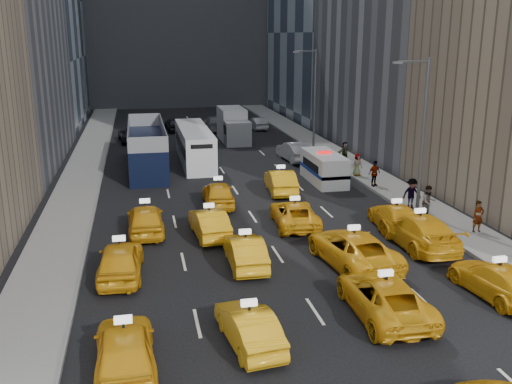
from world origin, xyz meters
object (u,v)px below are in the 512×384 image
double_decker (147,147)px  box_truck (233,125)px  nypd_van (324,168)px  city_bus (194,145)px  pedestrian_0 (478,216)px

double_decker → box_truck: 13.70m
nypd_van → city_bus: bearing=127.6°
double_decker → city_bus: 4.21m
pedestrian_0 → city_bus: bearing=120.4°
double_decker → box_truck: (8.63, 10.64, -0.18)m
city_bus → pedestrian_0: (12.75, -20.75, -0.41)m
nypd_van → pedestrian_0: size_ratio=3.21×
city_bus → box_truck: bearing=55.3°
nypd_van → box_truck: size_ratio=0.77×
city_bus → double_decker: bearing=-163.7°
city_bus → box_truck: box_truck is taller
city_bus → box_truck: size_ratio=1.60×
nypd_van → double_decker: double_decker is taller
double_decker → city_bus: (3.86, 1.64, -0.33)m
double_decker → city_bus: size_ratio=1.08×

